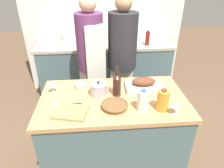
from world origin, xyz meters
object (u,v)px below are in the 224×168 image
at_px(person_cook_aproned, 91,59).
at_px(wine_bottle_green, 117,84).
at_px(cutting_board, 71,112).
at_px(stand_mixer, 66,36).
at_px(wine_glass_left, 176,105).
at_px(juice_jug, 163,100).
at_px(milk_jug, 143,101).
at_px(roasting_pan, 143,84).
at_px(wicker_basket, 115,105).
at_px(knife_chef, 69,105).
at_px(condiment_bottle_tall, 148,38).
at_px(stock_pot, 99,89).
at_px(person_cook_guest, 122,58).
at_px(wine_glass_right, 52,84).
at_px(mixing_bowl, 81,85).
at_px(condiment_bottle_short, 135,38).

bearing_deg(person_cook_aproned, wine_bottle_green, -98.48).
bearing_deg(cutting_board, person_cook_aproned, 80.85).
distance_m(wine_bottle_green, stand_mixer, 1.59).
bearing_deg(wine_bottle_green, wine_glass_left, -35.85).
distance_m(juice_jug, milk_jug, 0.17).
relative_size(roasting_pan, wicker_basket, 1.55).
bearing_deg(knife_chef, condiment_bottle_tall, 53.83).
height_order(stock_pot, knife_chef, stock_pot).
relative_size(wine_bottle_green, person_cook_guest, 0.18).
bearing_deg(stock_pot, stand_mixer, 107.57).
relative_size(knife_chef, condiment_bottle_tall, 1.11).
relative_size(wine_glass_right, person_cook_aproned, 0.07).
height_order(wicker_basket, milk_jug, milk_jug).
distance_m(wicker_basket, juice_jug, 0.40).
height_order(wicker_basket, knife_chef, wicker_basket).
relative_size(wine_glass_right, stand_mixer, 0.44).
distance_m(stand_mixer, person_cook_guest, 1.05).
height_order(wine_glass_left, person_cook_guest, person_cook_guest).
bearing_deg(wine_glass_right, condiment_bottle_tall, 44.56).
height_order(stock_pot, wine_bottle_green, wine_bottle_green).
xyz_separation_m(milk_jug, person_cook_aproned, (-0.44, 1.00, -0.02)).
bearing_deg(stock_pot, cutting_board, -132.06).
xyz_separation_m(wicker_basket, wine_glass_left, (0.48, -0.12, 0.07)).
bearing_deg(person_cook_guest, milk_jug, -80.88).
distance_m(mixing_bowl, condiment_bottle_short, 1.45).
height_order(roasting_pan, condiment_bottle_tall, condiment_bottle_tall).
distance_m(roasting_pan, wine_glass_left, 0.46).
relative_size(cutting_board, person_cook_guest, 0.18).
relative_size(roasting_pan, condiment_bottle_tall, 1.64).
relative_size(stand_mixer, condiment_bottle_short, 1.55).
bearing_deg(condiment_bottle_short, person_cook_guest, -113.49).
bearing_deg(milk_jug, wine_glass_left, -16.10).
height_order(wine_bottle_green, stand_mixer, stand_mixer).
bearing_deg(stand_mixer, cutting_board, -82.75).
height_order(cutting_board, mixing_bowl, mixing_bowl).
distance_m(wine_glass_right, knife_chef, 0.30).
bearing_deg(person_cook_guest, stand_mixer, 144.46).
relative_size(cutting_board, milk_jug, 1.53).
xyz_separation_m(milk_jug, stand_mixer, (-0.81, 1.71, 0.07)).
distance_m(wicker_basket, person_cook_aproned, 0.97).
xyz_separation_m(wine_glass_right, condiment_bottle_short, (1.03, 1.29, 0.04)).
height_order(knife_chef, condiment_bottle_short, condiment_bottle_short).
xyz_separation_m(wine_glass_right, stand_mixer, (-0.01, 1.36, 0.07)).
bearing_deg(condiment_bottle_short, stand_mixer, 176.23).
height_order(cutting_board, wine_bottle_green, wine_bottle_green).
xyz_separation_m(roasting_pan, person_cook_aproned, (-0.53, 0.65, 0.03)).
height_order(mixing_bowl, wine_glass_right, wine_glass_right).
bearing_deg(stand_mixer, person_cook_guest, -42.28).
bearing_deg(condiment_bottle_tall, person_cook_aproned, -147.51).
bearing_deg(stock_pot, condiment_bottle_tall, 58.82).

